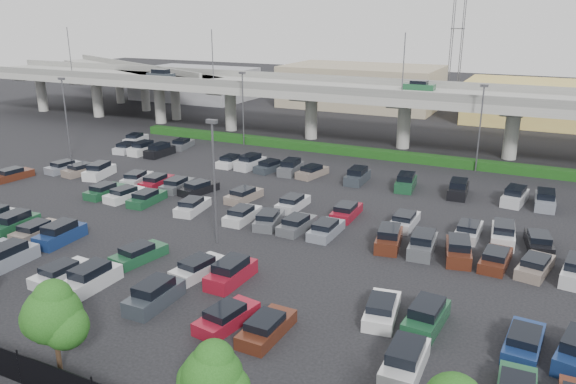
{
  "coord_description": "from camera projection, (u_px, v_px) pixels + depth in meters",
  "views": [
    {
      "loc": [
        24.01,
        -44.02,
        18.28
      ],
      "look_at": [
        2.04,
        1.3,
        2.0
      ],
      "focal_mm": 35.0,
      "sensor_mm": 36.0,
      "label": 1
    }
  ],
  "objects": [
    {
      "name": "tree_row",
      "position": [
        32.0,
        309.0,
        29.19
      ],
      "size": [
        65.07,
        3.66,
        5.94
      ],
      "color": "#332316",
      "rests_on": "ground"
    },
    {
      "name": "overpass",
      "position": [
        369.0,
        96.0,
        78.63
      ],
      "size": [
        150.0,
        13.0,
        15.8
      ],
      "color": "gray",
      "rests_on": "ground"
    },
    {
      "name": "distant_buildings",
      "position": [
        488.0,
        97.0,
        99.91
      ],
      "size": [
        138.0,
        24.0,
        9.0
      ],
      "color": "gray",
      "rests_on": "ground"
    },
    {
      "name": "hedge",
      "position": [
        352.0,
        151.0,
        74.51
      ],
      "size": [
        66.0,
        1.6,
        1.1
      ],
      "primitive_type": "cube",
      "color": "#153A11",
      "rests_on": "ground"
    },
    {
      "name": "fence",
      "position": [
        5.0,
        363.0,
        29.05
      ],
      "size": [
        70.0,
        0.1,
        2.0
      ],
      "color": "black",
      "rests_on": "ground"
    },
    {
      "name": "comm_tower",
      "position": [
        458.0,
        25.0,
        110.18
      ],
      "size": [
        2.4,
        2.4,
        30.0
      ],
      "color": "#525157",
      "rests_on": "ground"
    },
    {
      "name": "ground",
      "position": [
        263.0,
        213.0,
        53.28
      ],
      "size": [
        280.0,
        280.0,
        0.0
      ],
      "primitive_type": "plane",
      "color": "black"
    },
    {
      "name": "on_ramp",
      "position": [
        132.0,
        72.0,
        109.66
      ],
      "size": [
        50.93,
        30.13,
        8.8
      ],
      "color": "gray",
      "rests_on": "ground"
    },
    {
      "name": "light_poles",
      "position": [
        234.0,
        140.0,
        54.78
      ],
      "size": [
        66.9,
        48.38,
        10.3
      ],
      "color": "#525157",
      "rests_on": "ground"
    },
    {
      "name": "parked_cars",
      "position": [
        242.0,
        217.0,
        50.39
      ],
      "size": [
        63.17,
        41.68,
        1.67
      ],
      "color": "silver",
      "rests_on": "ground"
    }
  ]
}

